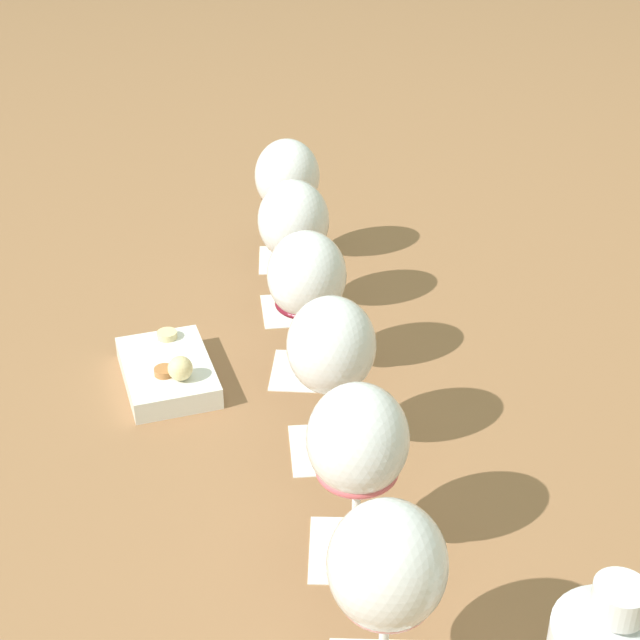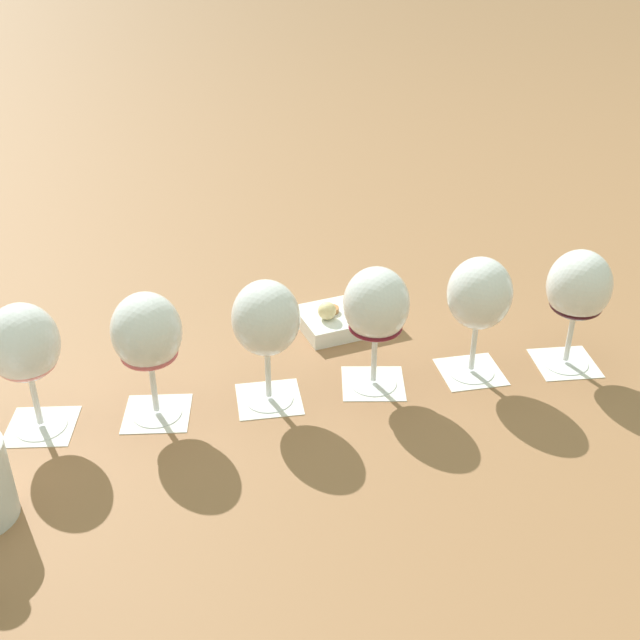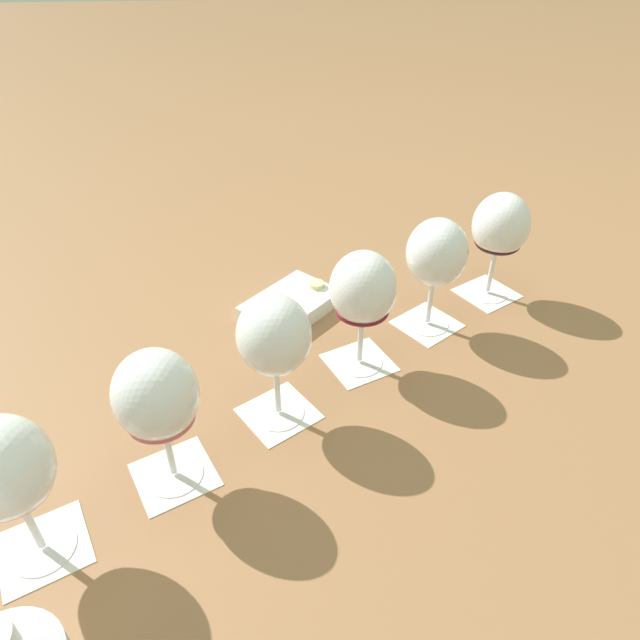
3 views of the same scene
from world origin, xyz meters
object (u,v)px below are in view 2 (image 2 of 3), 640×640
at_px(wine_glass_2, 266,323).
at_px(wine_glass_3, 376,308).
at_px(wine_glass_0, 24,348).
at_px(snack_dish, 346,318).
at_px(wine_glass_1, 147,336).
at_px(wine_glass_4, 479,298).
at_px(wine_glass_5, 578,290).

height_order(wine_glass_2, wine_glass_3, same).
relative_size(wine_glass_0, wine_glass_2, 1.00).
bearing_deg(wine_glass_3, snack_dish, 35.56).
bearing_deg(wine_glass_1, wine_glass_0, 124.17).
xyz_separation_m(wine_glass_1, wine_glass_4, (0.28, -0.38, -0.00)).
distance_m(wine_glass_3, wine_glass_4, 0.16).
distance_m(wine_glass_2, snack_dish, 0.27).
distance_m(wine_glass_0, wine_glass_3, 0.48).
bearing_deg(wine_glass_2, wine_glass_0, 125.01).
relative_size(wine_glass_1, wine_glass_5, 1.00).
distance_m(wine_glass_3, wine_glass_5, 0.31).
distance_m(wine_glass_1, wine_glass_5, 0.63).
bearing_deg(wine_glass_4, wine_glass_2, 126.42).
xyz_separation_m(wine_glass_1, wine_glass_2, (0.09, -0.13, -0.00)).
distance_m(wine_glass_1, snack_dish, 0.39).
bearing_deg(wine_glass_2, wine_glass_3, -52.18).
bearing_deg(snack_dish, wine_glass_5, -85.18).
relative_size(wine_glass_2, wine_glass_5, 1.00).
relative_size(wine_glass_4, wine_glass_5, 1.00).
distance_m(wine_glass_1, wine_glass_3, 0.32).
distance_m(wine_glass_4, wine_glass_5, 0.15).
height_order(wine_glass_4, snack_dish, wine_glass_4).
bearing_deg(wine_glass_5, wine_glass_4, 122.51).
relative_size(wine_glass_0, wine_glass_5, 1.00).
relative_size(wine_glass_2, wine_glass_3, 1.00).
height_order(wine_glass_2, snack_dish, wine_glass_2).
relative_size(wine_glass_1, snack_dish, 1.03).
xyz_separation_m(wine_glass_2, snack_dish, (0.24, -0.03, -0.11)).
xyz_separation_m(wine_glass_1, wine_glass_3, (0.19, -0.26, 0.00)).
bearing_deg(wine_glass_2, wine_glass_5, -54.86).
bearing_deg(wine_glass_0, wine_glass_5, -54.91).
bearing_deg(snack_dish, wine_glass_3, -144.44).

